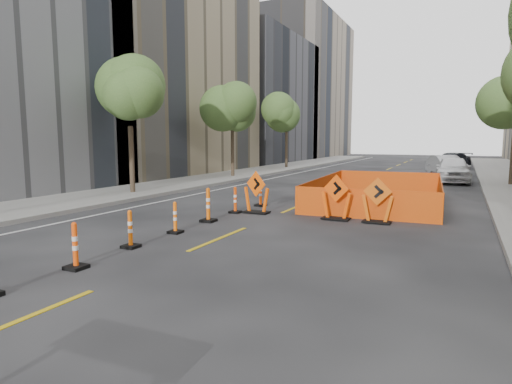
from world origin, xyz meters
The scene contains 21 objects.
ground_plane centered at (0.00, 0.00, 0.00)m, with size 140.00×140.00×0.00m, color black.
sidewalk_left centered at (-9.00, 12.00, 0.07)m, with size 4.00×90.00×0.15m, color gray.
bld_left_c centered at (-17.00, 20.80, 13.00)m, with size 12.00×18.00×26.00m, color tan.
bld_left_d centered at (-17.00, 39.20, 7.00)m, with size 12.00×16.00×14.00m, color #4C4C51.
bld_left_e centered at (-17.00, 55.60, 10.00)m, with size 12.00×20.00×20.00m, color gray.
tree_l_b centered at (-8.40, 10.00, 4.53)m, with size 2.80×2.80×5.95m.
tree_l_c centered at (-8.40, 20.00, 4.53)m, with size 2.80×2.80×5.95m.
tree_l_d centered at (-8.40, 30.00, 4.53)m, with size 2.80×2.80×5.95m.
channelizer_3 centered at (-1.31, 0.33, 0.50)m, with size 0.39×0.39×1.00m, color #F0470A, non-canonical shape.
channelizer_4 centered at (-1.50, 2.18, 0.48)m, with size 0.38×0.38×0.96m, color #D85509, non-canonical shape.
channelizer_5 centered at (-1.50, 4.03, 0.46)m, with size 0.36×0.36×0.92m, color #FF640A, non-canonical shape.
channelizer_6 centered at (-1.54, 5.88, 0.56)m, with size 0.44×0.44×1.13m, color #EF5E0A, non-canonical shape.
channelizer_7 centered at (-1.54, 7.73, 0.49)m, with size 0.38×0.38×0.97m, color #D64209, non-canonical shape.
channelizer_8 centered at (-1.38, 9.58, 0.51)m, with size 0.40×0.40×1.03m, color #EC4709, non-canonical shape.
chevron_sign_left centered at (-0.82, 8.03, 0.77)m, with size 1.03×0.62×1.55m, color #FF5A0A, non-canonical shape.
chevron_sign_center centered at (2.14, 8.04, 0.77)m, with size 1.02×0.61×1.53m, color #FB510A, non-canonical shape.
chevron_sign_right centered at (3.48, 8.05, 0.74)m, with size 0.99×0.59×1.48m, color #D65209, non-canonical shape.
safety_fence centered at (2.73, 12.65, 0.51)m, with size 4.82×8.21×1.03m, color #FF4C0D, non-canonical shape.
parked_car_near centered at (5.37, 23.28, 0.82)m, with size 1.93×4.80×1.63m, color silver.
parked_car_mid centered at (4.82, 28.53, 0.74)m, with size 1.57×4.50×1.48m, color #AEAFB4.
parked_car_far centered at (4.96, 35.76, 0.73)m, with size 2.04×5.02×1.46m, color black.
Camera 1 is at (5.86, -5.85, 2.72)m, focal length 30.00 mm.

